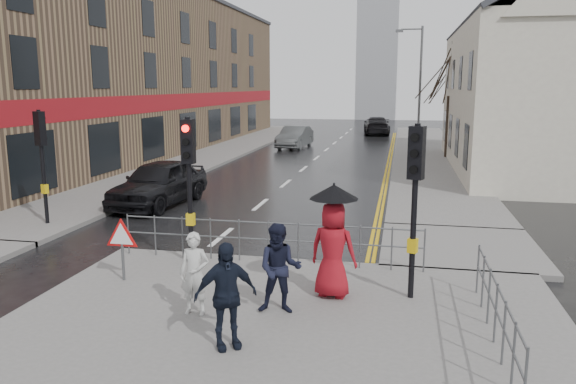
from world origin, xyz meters
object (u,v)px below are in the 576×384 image
at_px(pedestrian_d, 226,295).
at_px(pedestrian_b, 280,269).
at_px(car_parked, 159,183).
at_px(pedestrian_a, 195,274).
at_px(car_mid, 295,137).
at_px(pedestrian_with_umbrella, 333,239).

bearing_deg(pedestrian_d, pedestrian_b, 37.70).
bearing_deg(car_parked, pedestrian_a, -56.74).
xyz_separation_m(pedestrian_b, car_parked, (-6.38, 8.93, -0.16)).
bearing_deg(pedestrian_a, pedestrian_b, 13.02).
relative_size(pedestrian_b, car_mid, 0.37).
bearing_deg(pedestrian_d, pedestrian_with_umbrella, 28.18).
bearing_deg(pedestrian_d, car_parked, 86.04).
height_order(pedestrian_with_umbrella, car_parked, pedestrian_with_umbrella).
bearing_deg(car_mid, pedestrian_with_umbrella, -72.79).
relative_size(pedestrian_a, pedestrian_with_umbrella, 0.68).
distance_m(pedestrian_b, car_parked, 10.98).
bearing_deg(pedestrian_b, car_mid, 93.47).
height_order(pedestrian_a, pedestrian_b, pedestrian_b).
relative_size(pedestrian_with_umbrella, car_mid, 0.49).
bearing_deg(pedestrian_with_umbrella, car_mid, 102.33).
bearing_deg(car_mid, pedestrian_d, -76.36).
distance_m(pedestrian_b, pedestrian_d, 1.62).
relative_size(pedestrian_a, car_mid, 0.34).
distance_m(pedestrian_d, car_parked, 11.99).
xyz_separation_m(pedestrian_b, pedestrian_with_umbrella, (0.85, 0.99, 0.34)).
bearing_deg(pedestrian_b, pedestrian_with_umbrella, 42.60).
bearing_deg(pedestrian_d, car_mid, 65.62).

